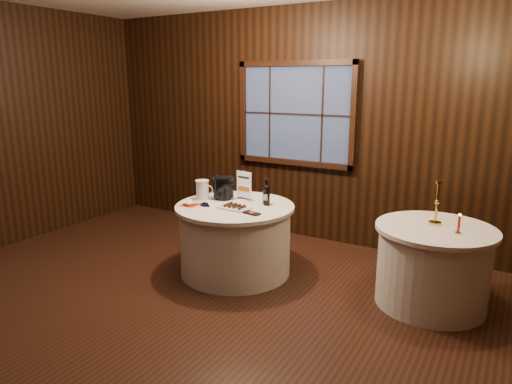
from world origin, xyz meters
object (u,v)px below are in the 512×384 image
Objects in this scene: main_table at (235,239)px; side_table at (432,266)px; sign_stand at (244,190)px; chocolate_plate at (235,207)px; ice_bucket at (224,187)px; red_candle at (459,226)px; port_bottle_left at (266,193)px; brass_candlestick at (436,208)px; glass_pitcher at (203,190)px; chocolate_box at (252,213)px; grape_bunch at (205,204)px; port_bottle_right at (267,194)px; cracker_bowl at (190,203)px.

side_table is (2.00, 0.30, 0.00)m from main_table.
sign_stand reaches higher than chocolate_plate.
ice_bucket reaches higher than red_candle.
port_bottle_left is at bearing 179.69° from red_candle.
side_table is 4.24× the size of ice_bucket.
brass_candlestick is at bearing 11.12° from main_table.
sign_stand reaches higher than red_candle.
red_candle is (1.94, -0.01, -0.05)m from port_bottle_left.
chocolate_plate reaches higher than main_table.
sign_stand is 0.99× the size of chocolate_plate.
glass_pitcher is at bearing -171.00° from port_bottle_left.
chocolate_plate reaches higher than side_table.
brass_candlestick is (1.65, 0.58, 0.14)m from chocolate_box.
glass_pitcher is at bearing 176.22° from chocolate_box.
chocolate_box is at bearing -31.31° from ice_bucket.
grape_bunch is 2.30m from brass_candlestick.
glass_pitcher is at bearing -173.43° from side_table.
ice_bucket reaches higher than chocolate_plate.
brass_candlestick reaches higher than glass_pitcher.
chocolate_plate is (-1.92, -0.42, 0.40)m from side_table.
sign_stand reaches higher than ice_bucket.
port_bottle_left is at bearing 61.44° from chocolate_plate.
ice_bucket reaches higher than grape_bunch.
sign_stand is 0.33m from port_bottle_right.
brass_candlestick is (1.72, 0.18, 0.03)m from port_bottle_left.
red_candle reaches higher than chocolate_box.
main_table is 8.86× the size of cracker_bowl.
main_table is 7.21× the size of chocolate_box.
port_bottle_right is 1.65× the size of chocolate_box.
side_table is at bearing 3.59° from ice_bucket.
brass_candlestick is at bearing 13.74° from sign_stand.
glass_pitcher reaches higher than red_candle.
cracker_bowl is (0.03, -0.26, -0.09)m from glass_pitcher.
port_bottle_right is 1.90m from red_candle.
main_table is 0.60m from ice_bucket.
grape_bunch is at bearing 15.07° from cracker_bowl.
chocolate_box reaches higher than side_table.
cracker_bowl is at bearing -164.41° from chocolate_box.
red_candle is at bearing 5.26° from main_table.
port_bottle_right reaches higher than cracker_bowl.
port_bottle_left is 1.26× the size of glass_pitcher.
brass_candlestick reaches higher than sign_stand.
ice_bucket is 0.38m from grape_bunch.
chocolate_box is at bearing -160.50° from brass_candlestick.
chocolate_plate is at bearing -40.11° from ice_bucket.
port_bottle_left is (0.26, 0.21, 0.50)m from main_table.
port_bottle_left is 0.39m from chocolate_plate.
chocolate_box is 0.97× the size of red_candle.
sign_stand is at bearing 140.87° from chocolate_box.
glass_pitcher is (-0.52, 0.14, 0.09)m from chocolate_plate.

